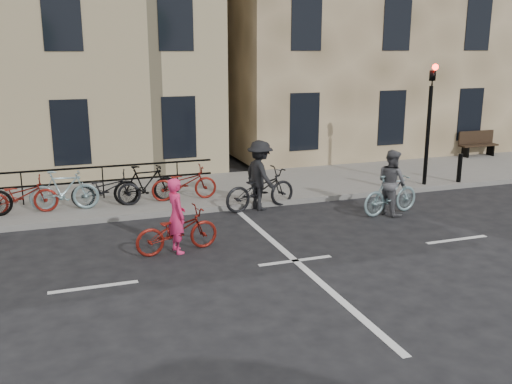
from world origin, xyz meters
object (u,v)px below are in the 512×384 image
object	(u,v)px
bench	(477,143)
cyclist_dark	(260,183)
cyclist_grey	(391,188)
traffic_light	(430,109)
cyclist_pink	(177,227)

from	to	relation	value
bench	cyclist_dark	bearing A→B (deg)	-159.71
cyclist_grey	cyclist_dark	bearing A→B (deg)	52.45
traffic_light	bench	bearing A→B (deg)	35.25
bench	cyclist_dark	world-z (taller)	cyclist_dark
traffic_light	bench	xyz separation A→B (m)	(4.80, 3.39, -1.78)
traffic_light	cyclist_pink	distance (m)	9.09
bench	cyclist_dark	distance (m)	11.05
traffic_light	cyclist_grey	world-z (taller)	traffic_light
traffic_light	cyclist_pink	bearing A→B (deg)	-160.28
traffic_light	bench	distance (m)	6.14
cyclist_grey	cyclist_dark	world-z (taller)	cyclist_dark
cyclist_pink	cyclist_grey	size ratio (longest dim) A/B	1.03
cyclist_pink	cyclist_grey	bearing A→B (deg)	-88.97
bench	cyclist_grey	world-z (taller)	cyclist_grey
bench	cyclist_pink	distance (m)	14.63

